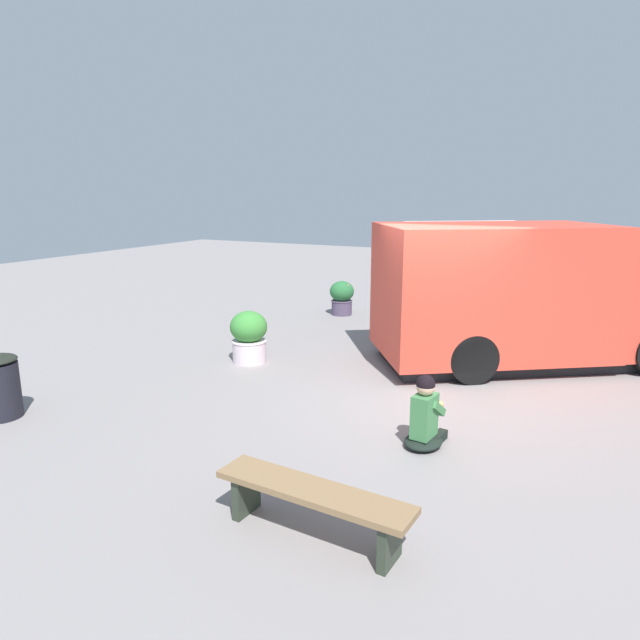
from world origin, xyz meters
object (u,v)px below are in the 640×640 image
(food_truck, at_px, (529,297))
(planter_flowering_near, at_px, (342,297))
(planter_flowering_far, at_px, (249,336))
(plaza_bench, at_px, (313,500))
(person_customer, at_px, (425,418))

(food_truck, distance_m, planter_flowering_near, 5.04)
(planter_flowering_far, distance_m, plaza_bench, 5.36)
(person_customer, height_order, planter_flowering_near, person_customer)
(planter_flowering_near, relative_size, planter_flowering_far, 0.90)
(planter_flowering_near, relative_size, plaza_bench, 0.45)
(food_truck, height_order, person_customer, food_truck)
(person_customer, height_order, planter_flowering_far, planter_flowering_far)
(planter_flowering_far, bearing_deg, plaza_bench, 129.43)
(planter_flowering_near, bearing_deg, food_truck, 155.04)
(planter_flowering_far, xyz_separation_m, plaza_bench, (-3.40, 4.14, -0.11))
(food_truck, bearing_deg, planter_flowering_far, 26.47)
(planter_flowering_near, xyz_separation_m, planter_flowering_far, (-0.14, 4.29, 0.03))
(planter_flowering_near, bearing_deg, plaza_bench, 112.80)
(food_truck, distance_m, planter_flowering_far, 4.95)
(planter_flowering_far, relative_size, plaza_bench, 0.49)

